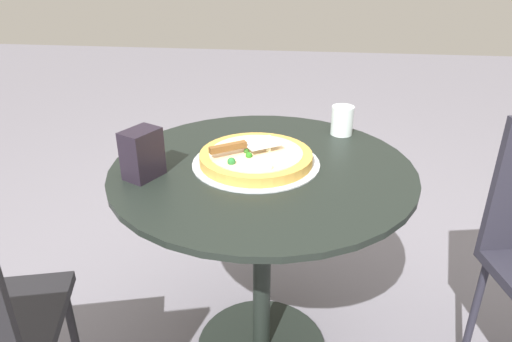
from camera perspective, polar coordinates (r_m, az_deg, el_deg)
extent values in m
cylinder|color=black|center=(1.35, 0.78, 0.28)|extent=(0.87, 0.87, 0.02)
cylinder|color=black|center=(1.54, 0.70, -11.42)|extent=(0.06, 0.06, 0.67)
cylinder|color=silver|center=(1.36, 0.00, 1.00)|extent=(0.37, 0.37, 0.00)
cylinder|color=gold|center=(1.36, 0.00, 1.63)|extent=(0.33, 0.33, 0.03)
cylinder|color=beige|center=(1.35, 0.00, 2.24)|extent=(0.27, 0.27, 0.00)
sphere|color=white|center=(1.25, 1.60, 0.52)|extent=(0.02, 0.02, 0.02)
sphere|color=#F1EEC5|center=(1.36, 1.52, 2.58)|extent=(0.02, 0.02, 0.02)
sphere|color=#2F681F|center=(1.35, -1.16, 2.41)|extent=(0.02, 0.02, 0.02)
sphere|color=white|center=(1.39, 1.63, 3.18)|extent=(0.02, 0.02, 0.02)
sphere|color=#28731C|center=(1.32, -0.86, 1.90)|extent=(0.02, 0.02, 0.02)
sphere|color=#287431|center=(1.28, -2.99, 1.15)|extent=(0.02, 0.02, 0.02)
cube|color=silver|center=(1.36, 0.63, 3.42)|extent=(0.12, 0.13, 0.00)
cube|color=brown|center=(1.32, -3.40, 2.89)|extent=(0.08, 0.10, 0.02)
cylinder|color=silver|center=(1.59, 10.38, 6.04)|extent=(0.07, 0.07, 0.10)
cube|color=black|center=(1.30, -13.60, 2.03)|extent=(0.12, 0.11, 0.14)
cylinder|color=#272632|center=(1.70, 24.75, -15.75)|extent=(0.02, 0.02, 0.44)
cylinder|color=black|center=(1.61, -21.01, -18.61)|extent=(0.02, 0.02, 0.41)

